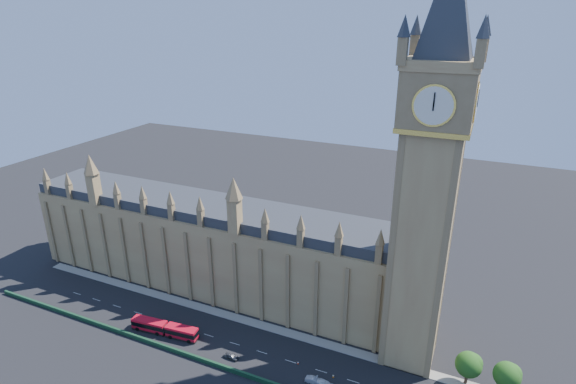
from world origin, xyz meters
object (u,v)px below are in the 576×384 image
at_px(red_bus, 165,328).
at_px(car_grey, 231,356).
at_px(car_white, 325,384).
at_px(car_silver, 315,381).

relative_size(red_bus, car_grey, 5.07).
bearing_deg(red_bus, car_grey, -8.01).
bearing_deg(car_white, car_grey, 99.68).
xyz_separation_m(red_bus, car_silver, (42.96, -0.05, -1.00)).
relative_size(car_grey, car_silver, 0.88).
distance_m(car_grey, car_white, 24.38).
height_order(red_bus, car_silver, red_bus).
relative_size(red_bus, car_white, 3.91).
distance_m(car_grey, car_silver, 21.91).
height_order(red_bus, car_white, red_bus).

